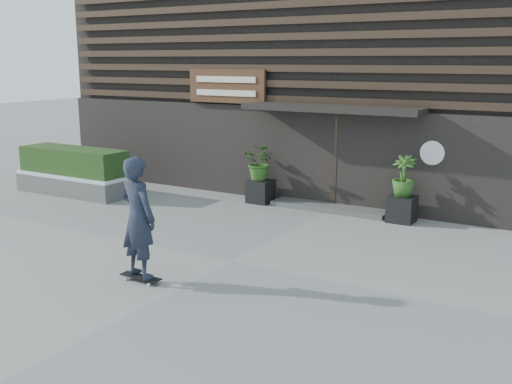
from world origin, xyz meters
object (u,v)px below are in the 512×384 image
Objects in this scene: planter_pot_right at (402,209)px; skateboarder at (138,218)px; raised_bed at (75,184)px; planter_pot_left at (261,191)px.

skateboarder reaches higher than planter_pot_right.
planter_pot_right is 6.65m from skateboarder.
raised_bed is 7.67m from skateboarder.
raised_bed is 1.62× the size of skateboarder.
planter_pot_right is 0.28× the size of skateboarder.
planter_pot_right is at bearing 10.67° from raised_bed.
skateboarder is at bearing -79.36° from planter_pot_left.
planter_pot_left and planter_pot_right have the same top height.
planter_pot_left is 1.00× the size of planter_pot_right.
planter_pot_right is 0.17× the size of raised_bed.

